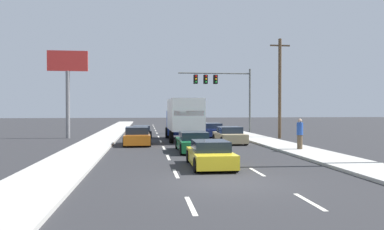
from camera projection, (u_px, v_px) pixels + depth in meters
ground_plane at (174, 134)px, 38.19m from camera, size 140.00×140.00×0.00m
sidewalk_right at (250, 137)px, 34.05m from camera, size 2.70×80.00×0.14m
sidewalk_left at (103, 138)px, 32.40m from camera, size 2.70×80.00×0.14m
lane_markings at (179, 139)px, 32.67m from camera, size 3.54×57.00×0.01m
car_black at (141, 132)px, 34.28m from camera, size 1.84×4.34×1.09m
car_orange at (137, 137)px, 27.01m from camera, size 1.98×4.16×1.32m
box_truck at (184, 117)px, 30.56m from camera, size 2.67×7.62×3.43m
car_green at (193, 142)px, 22.84m from camera, size 1.95×4.33×1.23m
car_yellow at (210, 155)px, 16.88m from camera, size 1.89×4.05×1.20m
car_navy at (211, 130)px, 35.19m from camera, size 2.08×4.47×1.27m
car_tan at (230, 136)px, 28.19m from camera, size 1.99×4.06×1.28m
traffic_signal_mast at (218, 84)px, 39.40m from camera, size 7.81×0.69×6.90m
utility_pole_mid at (280, 87)px, 32.94m from camera, size 1.80×0.28×8.83m
roadside_billboard at (68, 78)px, 33.10m from camera, size 3.51×0.36×7.80m
pedestrian_near_corner at (300, 134)px, 23.04m from camera, size 0.38×0.38×1.88m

